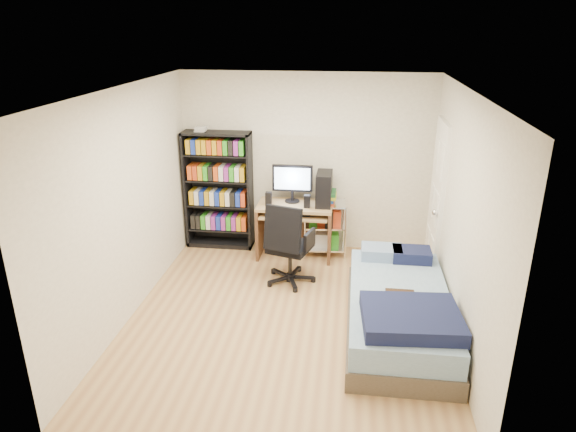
# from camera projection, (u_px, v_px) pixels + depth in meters

# --- Properties ---
(room) EXTENTS (3.58, 4.08, 2.58)m
(room) POSITION_uv_depth(u_px,v_px,m) (288.00, 212.00, 5.34)
(room) COLOR tan
(room) RESTS_ON ground
(media_shelf) EXTENTS (0.95, 0.32, 1.76)m
(media_shelf) POSITION_uv_depth(u_px,v_px,m) (219.00, 189.00, 7.33)
(media_shelf) COLOR black
(media_shelf) RESTS_ON room
(computer_desk) EXTENTS (1.02, 0.59, 1.29)m
(computer_desk) POSITION_uv_depth(u_px,v_px,m) (303.00, 208.00, 7.08)
(computer_desk) COLOR tan
(computer_desk) RESTS_ON room
(office_chair) EXTENTS (0.79, 0.79, 1.07)m
(office_chair) POSITION_uv_depth(u_px,v_px,m) (289.00, 258.00, 6.42)
(office_chair) COLOR black
(office_chair) RESTS_ON room
(wire_cart) EXTENTS (0.62, 0.47, 0.94)m
(wire_cart) POSITION_uv_depth(u_px,v_px,m) (325.00, 213.00, 7.14)
(wire_cart) COLOR white
(wire_cart) RESTS_ON room
(bed) EXTENTS (1.06, 2.12, 0.60)m
(bed) POSITION_uv_depth(u_px,v_px,m) (399.00, 311.00, 5.39)
(bed) COLOR brown
(bed) RESTS_ON room
(door) EXTENTS (0.12, 0.80, 2.00)m
(door) POSITION_uv_depth(u_px,v_px,m) (437.00, 200.00, 6.48)
(door) COLOR white
(door) RESTS_ON room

